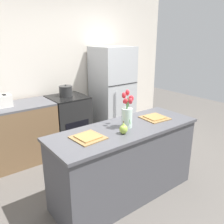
# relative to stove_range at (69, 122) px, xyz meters

# --- Properties ---
(ground_plane) EXTENTS (10.00, 10.00, 0.00)m
(ground_plane) POSITION_rel_stove_range_xyz_m (-0.10, -1.60, -0.45)
(ground_plane) COLOR #59544F
(back_wall) EXTENTS (5.20, 0.08, 2.70)m
(back_wall) POSITION_rel_stove_range_xyz_m (-0.10, 0.40, 0.90)
(back_wall) COLOR silver
(back_wall) RESTS_ON ground_plane
(kitchen_island) EXTENTS (1.80, 0.66, 0.88)m
(kitchen_island) POSITION_rel_stove_range_xyz_m (-0.10, -1.60, -0.01)
(kitchen_island) COLOR #4C4C51
(kitchen_island) RESTS_ON ground_plane
(stove_range) EXTENTS (0.60, 0.61, 0.91)m
(stove_range) POSITION_rel_stove_range_xyz_m (0.00, 0.00, 0.00)
(stove_range) COLOR black
(stove_range) RESTS_ON ground_plane
(refrigerator) EXTENTS (0.68, 0.67, 1.69)m
(refrigerator) POSITION_rel_stove_range_xyz_m (0.95, 0.00, 0.39)
(refrigerator) COLOR #B7BABC
(refrigerator) RESTS_ON ground_plane
(flower_vase) EXTENTS (0.15, 0.19, 0.42)m
(flower_vase) POSITION_rel_stove_range_xyz_m (-0.08, -1.60, 0.59)
(flower_vase) COLOR silver
(flower_vase) RESTS_ON kitchen_island
(pear_figurine) EXTENTS (0.09, 0.09, 0.14)m
(pear_figurine) POSITION_rel_stove_range_xyz_m (-0.23, -1.72, 0.49)
(pear_figurine) COLOR #9EBC47
(pear_figurine) RESTS_ON kitchen_island
(plate_setting_left) EXTENTS (0.32, 0.32, 0.02)m
(plate_setting_left) POSITION_rel_stove_range_xyz_m (-0.59, -1.59, 0.44)
(plate_setting_left) COLOR olive
(plate_setting_left) RESTS_ON kitchen_island
(plate_setting_right) EXTENTS (0.32, 0.32, 0.02)m
(plate_setting_right) POSITION_rel_stove_range_xyz_m (0.39, -1.59, 0.44)
(plate_setting_right) COLOR olive
(plate_setting_right) RESTS_ON kitchen_island
(toaster) EXTENTS (0.28, 0.18, 0.17)m
(toaster) POSITION_rel_stove_range_xyz_m (-1.01, 0.01, 0.54)
(toaster) COLOR silver
(toaster) RESTS_ON back_counter
(cooking_pot) EXTENTS (0.22, 0.22, 0.20)m
(cooking_pot) POSITION_rel_stove_range_xyz_m (-0.00, 0.04, 0.54)
(cooking_pot) COLOR #2D2D2D
(cooking_pot) RESTS_ON stove_range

